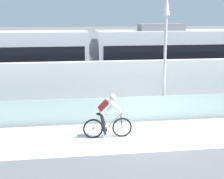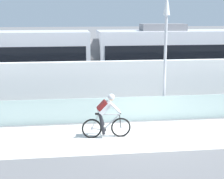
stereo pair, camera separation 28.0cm
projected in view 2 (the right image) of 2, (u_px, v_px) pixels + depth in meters
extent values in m
plane|color=slate|center=(149.00, 136.00, 12.96)|extent=(200.00, 200.00, 0.00)
cube|color=silver|center=(149.00, 135.00, 12.96)|extent=(32.00, 3.20, 0.01)
cube|color=#ADC6C1|center=(139.00, 109.00, 14.64)|extent=(32.00, 0.05, 1.02)
cube|color=white|center=(132.00, 85.00, 16.25)|extent=(32.00, 0.36, 2.27)
cube|color=#595654|center=(123.00, 97.00, 18.90)|extent=(32.00, 0.08, 0.01)
cube|color=#595654|center=(119.00, 91.00, 20.29)|extent=(32.00, 0.08, 0.01)
cube|color=#232326|center=(53.00, 89.00, 19.06)|extent=(1.40, 1.88, 0.20)
cylinder|color=black|center=(52.00, 93.00, 18.38)|extent=(0.60, 0.10, 0.60)
cylinder|color=black|center=(53.00, 88.00, 19.77)|extent=(0.60, 0.10, 0.60)
cube|color=silver|center=(197.00, 58.00, 19.72)|extent=(11.00, 2.50, 3.10)
cube|color=black|center=(197.00, 52.00, 19.65)|extent=(10.56, 2.54, 1.04)
cube|color=#4C4C51|center=(195.00, 83.00, 20.01)|extent=(10.78, 2.53, 0.28)
cube|color=slate|center=(163.00, 27.00, 19.10)|extent=(2.40, 1.10, 0.36)
cube|color=#232326|center=(134.00, 87.00, 19.61)|extent=(1.40, 1.88, 0.20)
cylinder|color=black|center=(137.00, 91.00, 18.93)|extent=(0.60, 0.10, 0.60)
cylinder|color=black|center=(132.00, 86.00, 20.32)|extent=(0.60, 0.10, 0.60)
cylinder|color=#59595B|center=(94.00, 60.00, 19.01)|extent=(0.60, 2.30, 2.30)
torus|color=black|center=(121.00, 127.00, 12.75)|extent=(0.72, 0.06, 0.72)
cylinder|color=#99999E|center=(121.00, 127.00, 12.75)|extent=(0.07, 0.10, 0.07)
torus|color=black|center=(92.00, 129.00, 12.62)|extent=(0.72, 0.06, 0.72)
cylinder|color=#99999E|center=(92.00, 129.00, 12.62)|extent=(0.07, 0.10, 0.07)
cylinder|color=#99999E|center=(112.00, 122.00, 12.66)|extent=(0.60, 0.04, 0.58)
cylinder|color=#99999E|center=(101.00, 122.00, 12.61)|extent=(0.22, 0.04, 0.59)
cylinder|color=#99999E|center=(109.00, 114.00, 12.59)|extent=(0.76, 0.04, 0.07)
cylinder|color=#99999E|center=(98.00, 129.00, 12.65)|extent=(0.43, 0.03, 0.09)
cylinder|color=#99999E|center=(95.00, 121.00, 12.58)|extent=(0.27, 0.02, 0.53)
cylinder|color=black|center=(120.00, 121.00, 12.70)|extent=(0.08, 0.03, 0.49)
cube|color=black|center=(98.00, 114.00, 12.54)|extent=(0.24, 0.10, 0.05)
cylinder|color=black|center=(120.00, 112.00, 12.62)|extent=(0.03, 0.58, 0.03)
cylinder|color=#262628|center=(104.00, 130.00, 12.69)|extent=(0.18, 0.02, 0.18)
cube|color=silver|center=(105.00, 108.00, 12.52)|extent=(0.50, 0.28, 0.51)
cube|color=maroon|center=(102.00, 105.00, 12.49)|extent=(0.38, 0.30, 0.38)
sphere|color=beige|center=(111.00, 98.00, 12.47)|extent=(0.20, 0.20, 0.20)
sphere|color=silver|center=(111.00, 97.00, 12.47)|extent=(0.23, 0.23, 0.23)
cylinder|color=silver|center=(115.00, 108.00, 12.41)|extent=(0.41, 0.08, 0.41)
cylinder|color=silver|center=(114.00, 106.00, 12.72)|extent=(0.41, 0.08, 0.41)
cylinder|color=black|center=(102.00, 124.00, 12.54)|extent=(0.25, 0.11, 0.79)
cylinder|color=black|center=(101.00, 119.00, 12.68)|extent=(0.25, 0.11, 0.52)
cylinder|color=gray|center=(163.00, 115.00, 15.16)|extent=(0.24, 0.24, 0.20)
cylinder|color=silver|center=(165.00, 67.00, 14.71)|extent=(0.12, 0.12, 4.20)
cone|color=white|center=(167.00, 4.00, 14.17)|extent=(0.28, 0.28, 0.90)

